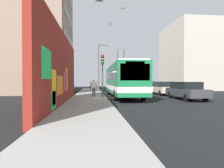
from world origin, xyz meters
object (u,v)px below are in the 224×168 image
object	(u,v)px
parked_car_champagne	(163,88)
pedestrian_midblock	(94,86)
parked_car_navy	(149,86)
parked_car_dark_gray	(186,90)
street_lamp	(100,64)
traffic_light	(102,68)
city_bus	(123,79)

from	to	relation	value
parked_car_champagne	pedestrian_midblock	bearing A→B (deg)	112.34
parked_car_champagne	parked_car_navy	world-z (taller)	same
parked_car_dark_gray	street_lamp	world-z (taller)	street_lamp
pedestrian_midblock	traffic_light	xyz separation A→B (m)	(-0.47, -0.82, 1.72)
parked_car_champagne	parked_car_navy	xyz separation A→B (m)	(5.78, -0.00, 0.00)
parked_car_navy	parked_car_dark_gray	bearing A→B (deg)	-180.00
street_lamp	parked_car_dark_gray	bearing A→B (deg)	-145.77
city_bus	street_lamp	xyz separation A→B (m)	(7.53, 2.03, 2.17)
parked_car_champagne	parked_car_navy	size ratio (longest dim) A/B	0.87
city_bus	parked_car_dark_gray	xyz separation A→B (m)	(-3.09, -5.20, -1.01)
parked_car_champagne	parked_car_navy	distance (m)	5.78
parked_car_dark_gray	parked_car_champagne	bearing A→B (deg)	0.00
parked_car_dark_gray	parked_car_champagne	xyz separation A→B (m)	(5.61, 0.00, -0.01)
pedestrian_midblock	traffic_light	world-z (taller)	traffic_light
pedestrian_midblock	parked_car_champagne	bearing A→B (deg)	-67.66
parked_car_dark_gray	parked_car_champagne	distance (m)	5.61
parked_car_dark_gray	traffic_light	bearing A→B (deg)	76.38
traffic_light	parked_car_navy	bearing A→B (deg)	-37.41
parked_car_dark_gray	pedestrian_midblock	size ratio (longest dim) A/B	2.95
parked_car_navy	pedestrian_midblock	bearing A→B (deg)	138.21
parked_car_champagne	street_lamp	bearing A→B (deg)	55.27
parked_car_champagne	street_lamp	size ratio (longest dim) A/B	0.61
parked_car_dark_gray	traffic_light	size ratio (longest dim) A/B	1.24
parked_car_champagne	pedestrian_midblock	xyz separation A→B (m)	(-3.36, 8.17, 0.30)
parked_car_navy	traffic_light	xyz separation A→B (m)	(-9.61, 7.35, 2.01)
parked_car_champagne	pedestrian_midblock	distance (m)	8.84
parked_car_champagne	traffic_light	bearing A→B (deg)	117.52
traffic_light	parked_car_champagne	bearing A→B (deg)	-62.48
city_bus	street_lamp	distance (m)	8.10
parked_car_dark_gray	pedestrian_midblock	world-z (taller)	pedestrian_midblock
parked_car_champagne	traffic_light	world-z (taller)	traffic_light
pedestrian_midblock	parked_car_dark_gray	bearing A→B (deg)	-105.42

